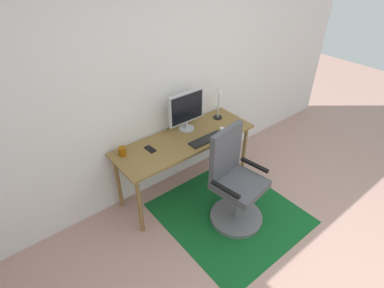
{
  "coord_description": "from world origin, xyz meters",
  "views": [
    {
      "loc": [
        -1.84,
        -0.45,
        2.64
      ],
      "look_at": [
        -0.2,
        1.59,
        0.85
      ],
      "focal_mm": 28.61,
      "sensor_mm": 36.0,
      "label": 1
    }
  ],
  "objects_px": {
    "desk_lamp": "(219,97)",
    "desk": "(185,144)",
    "keyboard": "(207,139)",
    "cell_phone": "(150,149)",
    "monitor": "(186,109)",
    "coffee_cup": "(122,151)",
    "computer_mouse": "(223,129)",
    "office_chair": "(235,187)"
  },
  "relations": [
    {
      "from": "monitor",
      "to": "desk_lamp",
      "type": "distance_m",
      "value": 0.47
    },
    {
      "from": "desk_lamp",
      "to": "office_chair",
      "type": "distance_m",
      "value": 1.11
    },
    {
      "from": "monitor",
      "to": "coffee_cup",
      "type": "relative_size",
      "value": 5.0
    },
    {
      "from": "keyboard",
      "to": "coffee_cup",
      "type": "xyz_separation_m",
      "value": [
        -0.86,
        0.33,
        0.04
      ]
    },
    {
      "from": "desk",
      "to": "coffee_cup",
      "type": "distance_m",
      "value": 0.72
    },
    {
      "from": "cell_phone",
      "to": "desk_lamp",
      "type": "distance_m",
      "value": 1.06
    },
    {
      "from": "cell_phone",
      "to": "monitor",
      "type": "bearing_deg",
      "value": 5.39
    },
    {
      "from": "desk",
      "to": "cell_phone",
      "type": "xyz_separation_m",
      "value": [
        -0.42,
        0.06,
        0.08
      ]
    },
    {
      "from": "desk",
      "to": "coffee_cup",
      "type": "bearing_deg",
      "value": 167.18
    },
    {
      "from": "desk",
      "to": "monitor",
      "type": "distance_m",
      "value": 0.4
    },
    {
      "from": "keyboard",
      "to": "desk_lamp",
      "type": "relative_size",
      "value": 1.06
    },
    {
      "from": "keyboard",
      "to": "cell_phone",
      "type": "relative_size",
      "value": 3.07
    },
    {
      "from": "monitor",
      "to": "desk_lamp",
      "type": "xyz_separation_m",
      "value": [
        0.46,
        -0.04,
        0.02
      ]
    },
    {
      "from": "keyboard",
      "to": "office_chair",
      "type": "relative_size",
      "value": 0.39
    },
    {
      "from": "cell_phone",
      "to": "office_chair",
      "type": "height_order",
      "value": "office_chair"
    },
    {
      "from": "desk",
      "to": "office_chair",
      "type": "distance_m",
      "value": 0.74
    },
    {
      "from": "monitor",
      "to": "cell_phone",
      "type": "height_order",
      "value": "monitor"
    },
    {
      "from": "monitor",
      "to": "coffee_cup",
      "type": "height_order",
      "value": "monitor"
    },
    {
      "from": "keyboard",
      "to": "office_chair",
      "type": "bearing_deg",
      "value": -94.77
    },
    {
      "from": "coffee_cup",
      "to": "office_chair",
      "type": "relative_size",
      "value": 0.09
    },
    {
      "from": "computer_mouse",
      "to": "coffee_cup",
      "type": "distance_m",
      "value": 1.18
    },
    {
      "from": "keyboard",
      "to": "desk_lamp",
      "type": "height_order",
      "value": "desk_lamp"
    },
    {
      "from": "desk_lamp",
      "to": "desk",
      "type": "bearing_deg",
      "value": -169.27
    },
    {
      "from": "computer_mouse",
      "to": "office_chair",
      "type": "distance_m",
      "value": 0.72
    },
    {
      "from": "cell_phone",
      "to": "coffee_cup",
      "type": "bearing_deg",
      "value": 156.98
    },
    {
      "from": "cell_phone",
      "to": "desk_lamp",
      "type": "relative_size",
      "value": 0.35
    },
    {
      "from": "computer_mouse",
      "to": "office_chair",
      "type": "bearing_deg",
      "value": -120.58
    },
    {
      "from": "monitor",
      "to": "keyboard",
      "type": "bearing_deg",
      "value": -84.93
    },
    {
      "from": "coffee_cup",
      "to": "desk_lamp",
      "type": "distance_m",
      "value": 1.32
    },
    {
      "from": "keyboard",
      "to": "coffee_cup",
      "type": "bearing_deg",
      "value": 158.83
    },
    {
      "from": "office_chair",
      "to": "desk",
      "type": "bearing_deg",
      "value": 91.42
    },
    {
      "from": "monitor",
      "to": "keyboard",
      "type": "relative_size",
      "value": 1.09
    },
    {
      "from": "computer_mouse",
      "to": "office_chair",
      "type": "relative_size",
      "value": 0.09
    },
    {
      "from": "monitor",
      "to": "computer_mouse",
      "type": "height_order",
      "value": "monitor"
    },
    {
      "from": "keyboard",
      "to": "office_chair",
      "type": "height_order",
      "value": "office_chair"
    },
    {
      "from": "keyboard",
      "to": "computer_mouse",
      "type": "xyz_separation_m",
      "value": [
        0.28,
        0.04,
        0.01
      ]
    },
    {
      "from": "desk",
      "to": "coffee_cup",
      "type": "height_order",
      "value": "coffee_cup"
    },
    {
      "from": "monitor",
      "to": "coffee_cup",
      "type": "bearing_deg",
      "value": 179.52
    },
    {
      "from": "coffee_cup",
      "to": "desk_lamp",
      "type": "xyz_separation_m",
      "value": [
        1.3,
        -0.04,
        0.24
      ]
    },
    {
      "from": "desk",
      "to": "coffee_cup",
      "type": "xyz_separation_m",
      "value": [
        -0.69,
        0.16,
        0.12
      ]
    },
    {
      "from": "computer_mouse",
      "to": "office_chair",
      "type": "height_order",
      "value": "office_chair"
    },
    {
      "from": "desk",
      "to": "cell_phone",
      "type": "height_order",
      "value": "cell_phone"
    }
  ]
}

